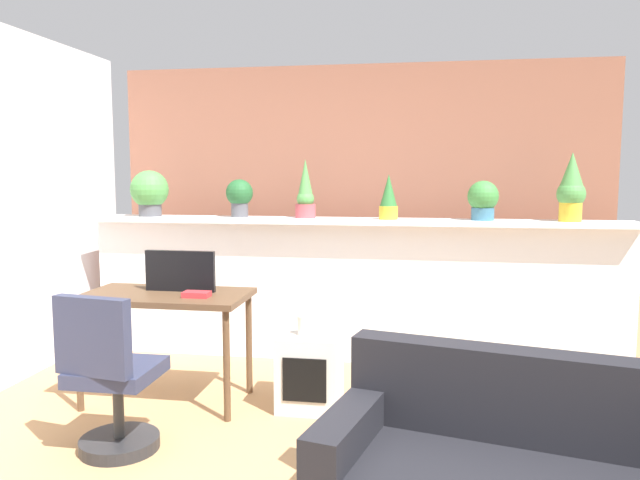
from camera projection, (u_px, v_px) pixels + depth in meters
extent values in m
plane|color=tan|center=(306.00, 477.00, 3.12)|extent=(12.00, 12.00, 0.00)
cube|color=white|center=(351.00, 292.00, 5.02)|extent=(4.37, 0.16, 1.14)
cube|color=white|center=(351.00, 221.00, 4.92)|extent=(4.37, 0.34, 0.04)
cube|color=#935B47|center=(359.00, 206.00, 5.53)|extent=(4.37, 0.10, 2.50)
cylinder|color=#4C4C51|center=(150.00, 210.00, 5.18)|extent=(0.19, 0.19, 0.11)
sphere|color=#4C9347|center=(150.00, 189.00, 5.16)|extent=(0.32, 0.32, 0.32)
cylinder|color=#4C4C51|center=(240.00, 210.00, 5.10)|extent=(0.14, 0.14, 0.12)
sphere|color=#235B2D|center=(239.00, 193.00, 5.08)|extent=(0.23, 0.23, 0.23)
cylinder|color=#B7474C|center=(305.00, 211.00, 5.00)|extent=(0.17, 0.17, 0.11)
sphere|color=#4C9347|center=(305.00, 199.00, 4.99)|extent=(0.14, 0.14, 0.14)
cone|color=#4C9347|center=(305.00, 177.00, 4.97)|extent=(0.12, 0.12, 0.29)
cylinder|color=gold|center=(388.00, 213.00, 4.83)|extent=(0.15, 0.15, 0.11)
cone|color=#2D7033|center=(389.00, 190.00, 4.81)|extent=(0.13, 0.13, 0.25)
cylinder|color=#386B84|center=(483.00, 214.00, 4.74)|extent=(0.18, 0.18, 0.10)
sphere|color=#3D843D|center=(483.00, 196.00, 4.73)|extent=(0.24, 0.24, 0.24)
cylinder|color=gold|center=(570.00, 212.00, 4.62)|extent=(0.17, 0.17, 0.15)
sphere|color=#4C9347|center=(571.00, 194.00, 4.60)|extent=(0.21, 0.21, 0.21)
cone|color=#4C9347|center=(572.00, 170.00, 4.58)|extent=(0.18, 0.18, 0.27)
cylinder|color=brown|center=(79.00, 358.00, 3.96)|extent=(0.04, 0.04, 0.71)
cylinder|color=brown|center=(227.00, 366.00, 3.79)|extent=(0.04, 0.04, 0.71)
cylinder|color=brown|center=(117.00, 337.00, 4.45)|extent=(0.04, 0.04, 0.71)
cylinder|color=brown|center=(249.00, 344.00, 4.28)|extent=(0.04, 0.04, 0.71)
cube|color=brown|center=(166.00, 296.00, 4.08)|extent=(1.10, 0.60, 0.04)
cube|color=black|center=(180.00, 271.00, 4.13)|extent=(0.49, 0.04, 0.28)
cylinder|color=#262628|center=(120.00, 443.00, 3.44)|extent=(0.44, 0.44, 0.07)
cylinder|color=#333333|center=(118.00, 408.00, 3.41)|extent=(0.06, 0.06, 0.34)
cube|color=#2D334C|center=(117.00, 372.00, 3.39)|extent=(0.44, 0.44, 0.08)
cube|color=#2D334C|center=(92.00, 337.00, 3.18)|extent=(0.45, 0.14, 0.42)
cube|color=silver|center=(310.00, 370.00, 4.04)|extent=(0.40, 0.40, 0.50)
cube|color=black|center=(305.00, 379.00, 3.85)|extent=(0.28, 0.04, 0.28)
cylinder|color=silver|center=(305.00, 325.00, 3.97)|extent=(0.10, 0.10, 0.13)
cube|color=#B22D33|center=(197.00, 294.00, 3.94)|extent=(0.17, 0.10, 0.04)
cube|color=black|center=(529.00, 397.00, 2.60)|extent=(1.55, 0.51, 0.40)
cube|color=black|center=(351.00, 425.00, 2.61)|extent=(0.33, 0.78, 0.16)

